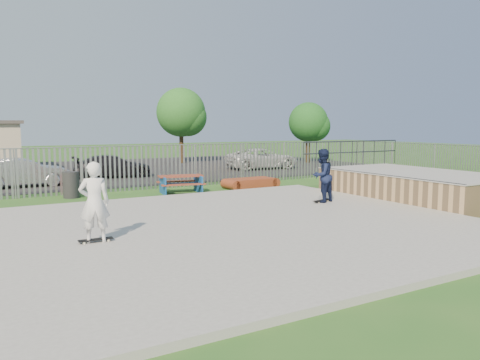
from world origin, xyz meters
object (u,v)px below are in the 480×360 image
car_silver (24,172)px  tree_right (308,122)px  car_dark (113,166)px  funbox (251,183)px  trash_bin_grey (71,185)px  car_white (262,159)px  tree_mid (181,113)px  skater_white (94,202)px  skater_navy (322,176)px  picnic_table (181,184)px  trash_bin_red (71,185)px

car_silver → tree_right: size_ratio=0.88×
car_silver → car_dark: 5.08m
funbox → trash_bin_grey: trash_bin_grey is taller
car_white → tree_mid: bearing=25.6°
skater_white → skater_navy: bearing=-155.4°
car_dark → car_white: car_white is taller
skater_white → tree_right: bearing=-126.6°
trash_bin_grey → car_dark: bearing=62.4°
car_dark → skater_navy: 13.64m
picnic_table → car_dark: car_dark is taller
funbox → skater_white: bearing=-141.9°
funbox → picnic_table: bearing=178.7°
trash_bin_grey → tree_mid: bearing=52.7°
trash_bin_grey → car_silver: (-1.33, 4.55, 0.17)m
tree_right → picnic_table: bearing=-145.3°
trash_bin_grey → car_silver: size_ratio=0.26×
picnic_table → skater_white: 9.07m
car_dark → car_white: bearing=-83.0°
car_silver → tree_right: 21.22m
trash_bin_red → car_silver: (-1.36, 4.29, 0.22)m
car_silver → trash_bin_grey: bearing=-165.4°
funbox → tree_mid: (2.74, 14.86, 3.64)m
car_silver → tree_right: tree_right is taller
trash_bin_red → car_silver: size_ratio=0.23×
trash_bin_red → trash_bin_grey: (-0.03, -0.26, 0.05)m
car_silver → skater_white: 12.96m
funbox → tree_mid: size_ratio=0.39×
picnic_table → car_white: 11.90m
tree_mid → tree_right: size_ratio=1.23×
picnic_table → car_silver: 7.93m
skater_navy → trash_bin_red: bearing=-58.1°
car_dark → tree_right: size_ratio=0.91×
trash_bin_red → trash_bin_grey: size_ratio=0.90×
funbox → skater_navy: size_ratio=1.16×
picnic_table → funbox: 3.54m
picnic_table → tree_right: tree_right is taller
tree_right → skater_navy: 19.80m
funbox → tree_right: (11.36, 10.28, 2.91)m
picnic_table → skater_navy: 6.39m
trash_bin_grey → tree_mid: 17.77m
skater_navy → car_dark: bearing=-88.2°
picnic_table → tree_mid: (6.27, 14.91, 3.46)m
trash_bin_grey → skater_white: (-0.93, -8.40, 0.58)m
tree_mid → picnic_table: bearing=-112.8°
tree_right → skater_navy: size_ratio=2.42×
car_dark → tree_right: (15.84, 2.85, 2.49)m
funbox → skater_white: skater_white is taller
trash_bin_grey → car_dark: size_ratio=0.25×
skater_navy → skater_white: 8.63m
tree_mid → tree_right: (8.63, -4.57, -0.73)m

